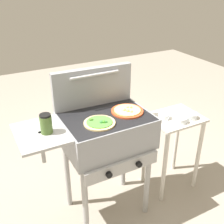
# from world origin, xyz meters

# --- Properties ---
(ground_plane) EXTENTS (8.00, 8.00, 0.00)m
(ground_plane) POSITION_xyz_m (0.00, 0.00, 0.00)
(ground_plane) COLOR gray
(grill) EXTENTS (0.96, 0.53, 0.90)m
(grill) POSITION_xyz_m (-0.01, -0.00, 0.76)
(grill) COLOR gray
(grill) RESTS_ON ground_plane
(grill_lid_open) EXTENTS (0.63, 0.09, 0.30)m
(grill_lid_open) POSITION_xyz_m (0.00, 0.21, 1.05)
(grill_lid_open) COLOR gray
(grill_lid_open) RESTS_ON grill
(pizza_veggie) EXTENTS (0.22, 0.22, 0.03)m
(pizza_veggie) POSITION_xyz_m (-0.09, -0.08, 0.91)
(pizza_veggie) COLOR #E0C17F
(pizza_veggie) RESTS_ON grill
(pizza_cheese) EXTENTS (0.24, 0.24, 0.03)m
(pizza_cheese) POSITION_xyz_m (0.17, -0.02, 0.91)
(pizza_cheese) COLOR #C64723
(pizza_cheese) RESTS_ON grill
(sauce_jar) EXTENTS (0.08, 0.08, 0.13)m
(sauce_jar) POSITION_xyz_m (-0.44, -0.02, 0.97)
(sauce_jar) COLOR #4C6B2D
(sauce_jar) RESTS_ON grill
(prep_table) EXTENTS (0.44, 0.36, 0.73)m
(prep_table) POSITION_xyz_m (0.66, 0.00, 0.52)
(prep_table) COLOR beige
(prep_table) RESTS_ON ground_plane
(topping_bowl_near) EXTENTS (0.11, 0.11, 0.04)m
(topping_bowl_near) POSITION_xyz_m (0.76, -0.08, 0.75)
(topping_bowl_near) COLOR silver
(topping_bowl_near) RESTS_ON prep_table
(topping_bowl_far) EXTENTS (0.09, 0.09, 0.04)m
(topping_bowl_far) POSITION_xyz_m (0.56, 0.02, 0.75)
(topping_bowl_far) COLOR silver
(topping_bowl_far) RESTS_ON prep_table
(topping_bowl_middle) EXTENTS (0.11, 0.11, 0.04)m
(topping_bowl_middle) POSITION_xyz_m (0.64, -0.09, 0.75)
(topping_bowl_middle) COLOR silver
(topping_bowl_middle) RESTS_ON prep_table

